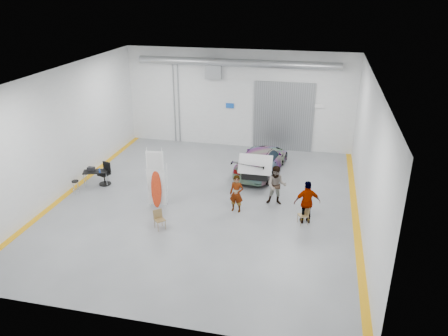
% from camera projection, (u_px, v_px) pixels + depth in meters
% --- Properties ---
extents(ground, '(16.00, 16.00, 0.00)m').
position_uv_depth(ground, '(205.00, 203.00, 20.57)').
color(ground, slate).
rests_on(ground, ground).
extents(room_shell, '(14.02, 16.18, 6.01)m').
position_uv_depth(room_shell, '(220.00, 107.00, 20.92)').
color(room_shell, silver).
rests_on(room_shell, ground).
extents(sedan_car, '(2.77, 5.17, 1.43)m').
position_uv_depth(sedan_car, '(261.00, 160.00, 23.63)').
color(sedan_car, silver).
rests_on(sedan_car, ground).
extents(person_a, '(0.68, 0.49, 1.74)m').
position_uv_depth(person_a, '(237.00, 194.00, 19.49)').
color(person_a, olive).
rests_on(person_a, ground).
extents(person_b, '(0.96, 0.76, 1.89)m').
position_uv_depth(person_b, '(277.00, 186.00, 20.10)').
color(person_b, '#55819D').
rests_on(person_b, ground).
extents(person_c, '(1.21, 0.75, 1.95)m').
position_uv_depth(person_c, '(307.00, 202.00, 18.50)').
color(person_c, olive).
rests_on(person_c, ground).
extents(surfboard_display, '(0.82, 0.28, 2.90)m').
position_uv_depth(surfboard_display, '(156.00, 183.00, 19.76)').
color(surfboard_display, white).
rests_on(surfboard_display, ground).
extents(folding_chair_near, '(0.55, 0.62, 0.83)m').
position_uv_depth(folding_chair_near, '(160.00, 223.00, 18.30)').
color(folding_chair_near, olive).
rests_on(folding_chair_near, ground).
extents(folding_chair_far, '(0.51, 0.62, 0.81)m').
position_uv_depth(folding_chair_far, '(303.00, 218.00, 18.68)').
color(folding_chair_far, olive).
rests_on(folding_chair_far, ground).
extents(shop_stool, '(0.35, 0.35, 0.69)m').
position_uv_depth(shop_stool, '(76.00, 187.00, 21.30)').
color(shop_stool, black).
rests_on(shop_stool, ground).
extents(work_table, '(1.34, 0.97, 0.98)m').
position_uv_depth(work_table, '(94.00, 171.00, 22.10)').
color(work_table, gray).
rests_on(work_table, ground).
extents(office_chair, '(0.64, 0.67, 1.15)m').
position_uv_depth(office_chair, '(105.00, 175.00, 22.29)').
color(office_chair, black).
rests_on(office_chair, ground).
extents(trunk_lid, '(1.66, 1.01, 0.04)m').
position_uv_depth(trunk_lid, '(255.00, 162.00, 21.36)').
color(trunk_lid, silver).
rests_on(trunk_lid, sedan_car).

